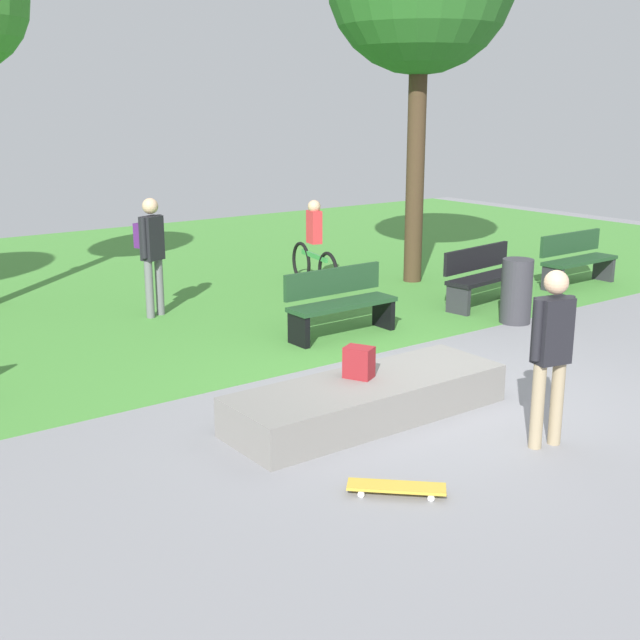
% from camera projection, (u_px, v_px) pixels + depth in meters
% --- Properties ---
extents(ground_plane, '(28.00, 28.00, 0.00)m').
position_uv_depth(ground_plane, '(449.00, 400.00, 8.77)').
color(ground_plane, gray).
extents(grass_lawn, '(26.60, 12.25, 0.01)m').
position_uv_depth(grass_lawn, '(139.00, 278.00, 14.89)').
color(grass_lawn, '#478C38').
rests_on(grass_lawn, ground_plane).
extents(concrete_ledge, '(2.98, 0.97, 0.40)m').
position_uv_depth(concrete_ledge, '(368.00, 399.00, 8.24)').
color(concrete_ledge, gray).
rests_on(concrete_ledge, ground_plane).
extents(backpack_on_ledge, '(0.31, 0.34, 0.32)m').
position_uv_depth(backpack_on_ledge, '(359.00, 362.00, 8.24)').
color(backpack_on_ledge, maroon).
rests_on(backpack_on_ledge, concrete_ledge).
extents(skater_performing_trick, '(0.42, 0.26, 1.66)m').
position_uv_depth(skater_performing_trick, '(552.00, 346.00, 7.37)').
color(skater_performing_trick, tan).
rests_on(skater_performing_trick, ground_plane).
extents(skateboard_by_ledge, '(0.72, 0.70, 0.08)m').
position_uv_depth(skateboard_by_ledge, '(396.00, 487.00, 6.64)').
color(skateboard_by_ledge, gold).
rests_on(skateboard_by_ledge, ground_plane).
extents(park_bench_near_lamppost, '(1.61, 0.49, 0.91)m').
position_uv_depth(park_bench_near_lamppost, '(340.00, 301.00, 11.10)').
color(park_bench_near_lamppost, '#1E4223').
rests_on(park_bench_near_lamppost, ground_plane).
extents(park_bench_near_path, '(1.61, 0.51, 0.91)m').
position_uv_depth(park_bench_near_path, '(577.00, 258.00, 14.17)').
color(park_bench_near_path, '#1E4223').
rests_on(park_bench_near_path, ground_plane).
extents(park_bench_by_oak, '(1.65, 0.68, 0.91)m').
position_uv_depth(park_bench_by_oak, '(484.00, 275.00, 12.77)').
color(park_bench_by_oak, black).
rests_on(park_bench_by_oak, ground_plane).
extents(trash_bin, '(0.44, 0.44, 0.93)m').
position_uv_depth(trash_bin, '(516.00, 291.00, 11.76)').
color(trash_bin, '#333338').
rests_on(trash_bin, ground_plane).
extents(pedestrian_with_backpack, '(0.41, 0.43, 1.76)m').
position_uv_depth(pedestrian_with_backpack, '(151.00, 246.00, 11.96)').
color(pedestrian_with_backpack, slate).
rests_on(pedestrian_with_backpack, ground_plane).
extents(cyclist_on_bicycle, '(0.41, 1.80, 1.52)m').
position_uv_depth(cyclist_on_bicycle, '(314.00, 250.00, 14.09)').
color(cyclist_on_bicycle, black).
rests_on(cyclist_on_bicycle, ground_plane).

